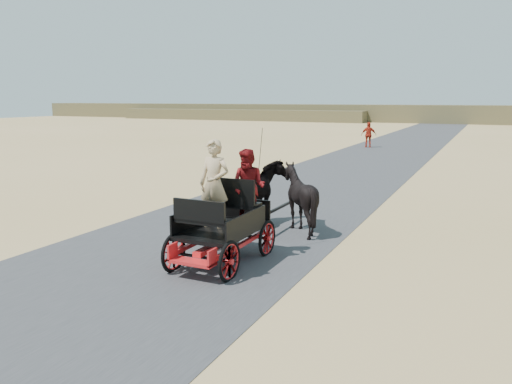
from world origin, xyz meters
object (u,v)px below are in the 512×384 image
at_px(horse_left, 260,195).
at_px(horse_right, 299,198).
at_px(carriage, 223,245).
at_px(pedestrian, 369,135).

xyz_separation_m(horse_left, horse_right, (1.10, 0.00, 0.00)).
distance_m(carriage, pedestrian, 25.72).
relative_size(horse_left, horse_right, 1.18).
bearing_deg(carriage, pedestrian, 96.35).
distance_m(carriage, horse_right, 3.09).
bearing_deg(horse_left, horse_right, -180.00).
bearing_deg(carriage, horse_left, 100.39).
bearing_deg(carriage, horse_right, 79.61).
relative_size(horse_left, pedestrian, 1.16).
distance_m(carriage, horse_left, 3.09).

